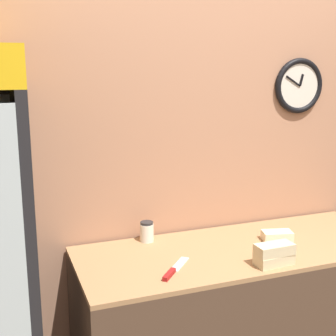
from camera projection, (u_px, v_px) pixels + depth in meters
The scene contains 7 objects.
wall_back at pixel (213, 155), 2.95m from camera, with size 5.20×0.09×2.70m.
prep_counter at pixel (240, 317), 2.77m from camera, with size 1.90×0.72×0.89m.
sandwich_stack_bottom at pixel (274, 260), 2.44m from camera, with size 0.21×0.11×0.06m.
sandwich_stack_middle at pixel (274, 249), 2.42m from camera, with size 0.21×0.10×0.06m.
sandwich_flat_left at pixel (277, 236), 2.78m from camera, with size 0.19×0.14×0.05m.
chefs_knife at pixel (173, 271), 2.35m from camera, with size 0.23×0.25×0.02m.
condiment_jar at pixel (147, 232), 2.76m from camera, with size 0.08×0.08×0.12m.
Camera 1 is at (-1.28, -1.29, 1.91)m, focal length 50.00 mm.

